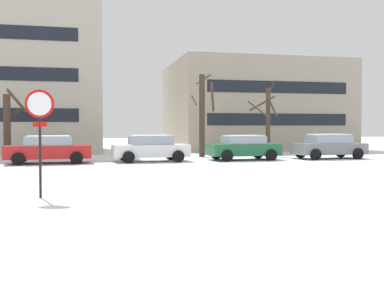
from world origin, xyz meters
TOP-DOWN VIEW (x-y plane):
  - ground_plane at (0.00, 0.00)m, footprint 120.00×120.00m
  - road_surface at (0.00, 3.65)m, footprint 80.00×9.31m
  - stop_sign at (-0.95, -2.38)m, footprint 0.76×0.14m
  - parked_car_red at (-1.68, 9.47)m, footprint 4.33×2.23m
  - parked_car_white at (3.65, 9.60)m, footprint 4.16×2.22m
  - parked_car_green at (8.98, 9.56)m, footprint 4.11×2.20m
  - parked_car_gray at (14.31, 9.45)m, footprint 4.34×2.11m
  - tree_far_mid at (11.59, 12.36)m, footprint 2.09×2.24m
  - tree_far_left at (7.35, 12.58)m, footprint 1.53×1.61m
  - tree_far_right at (-4.17, 12.46)m, footprint 1.96×1.87m
  - building_far_right at (14.46, 22.95)m, footprint 14.07×11.80m

SIDE VIEW (x-z plane):
  - ground_plane at x=0.00m, z-range 0.00..0.00m
  - road_surface at x=0.00m, z-range 0.00..0.00m
  - parked_car_green at x=8.98m, z-range 0.02..1.44m
  - parked_car_white at x=3.65m, z-range 0.02..1.46m
  - parked_car_red at x=-1.68m, z-range 0.02..1.46m
  - parked_car_gray at x=14.31m, z-range 0.01..1.48m
  - stop_sign at x=-0.95m, z-range 0.58..3.48m
  - tree_far_right at x=-4.17m, z-range 0.08..4.09m
  - tree_far_mid at x=11.59m, z-range -0.04..4.84m
  - tree_far_left at x=7.35m, z-range 0.09..5.33m
  - building_far_right at x=14.46m, z-range 0.00..7.44m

